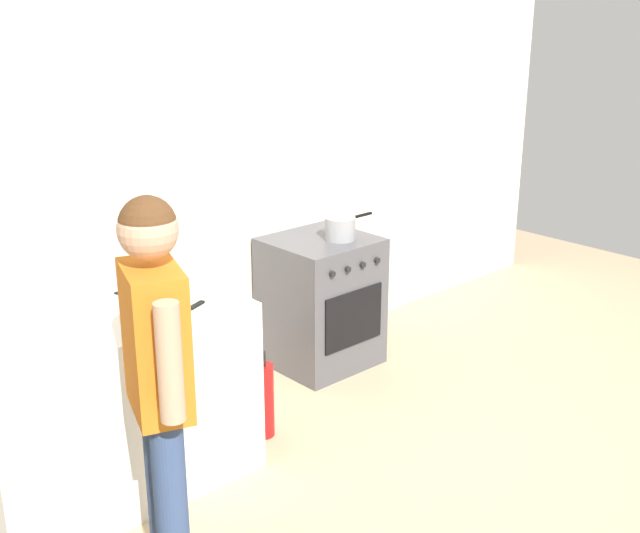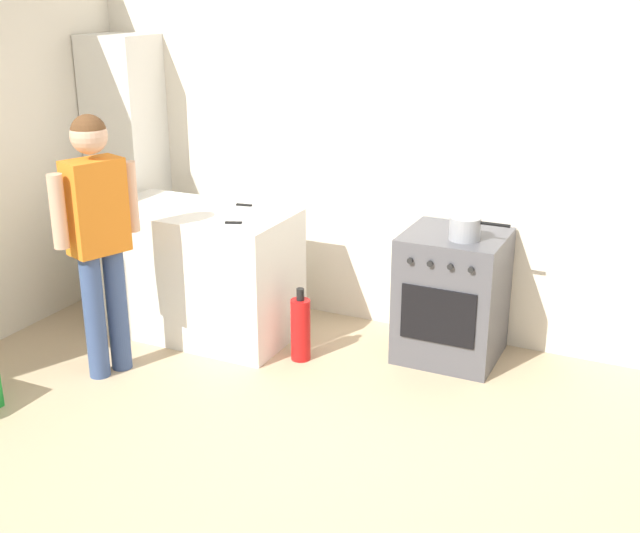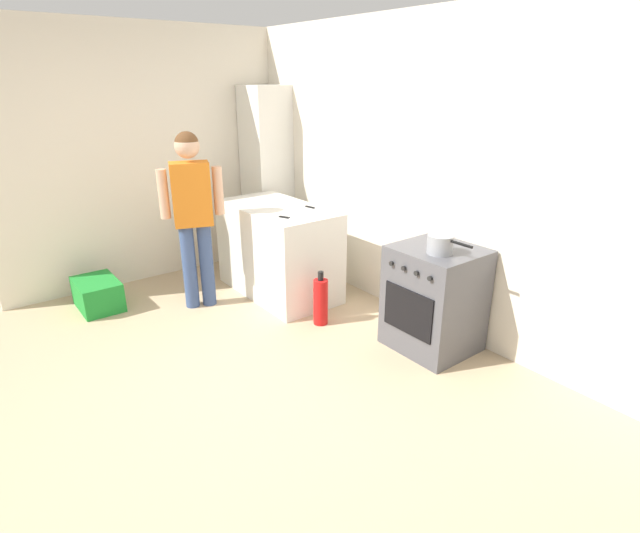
{
  "view_description": "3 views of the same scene",
  "coord_description": "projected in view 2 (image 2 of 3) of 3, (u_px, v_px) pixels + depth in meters",
  "views": [
    {
      "loc": [
        -2.92,
        -2.0,
        2.3
      ],
      "look_at": [
        -0.26,
        0.92,
        0.97
      ],
      "focal_mm": 45.0,
      "sensor_mm": 36.0,
      "label": 1
    },
    {
      "loc": [
        1.66,
        -3.18,
        2.37
      ],
      "look_at": [
        -0.17,
        0.67,
        0.84
      ],
      "focal_mm": 45.0,
      "sensor_mm": 36.0,
      "label": 2
    },
    {
      "loc": [
        2.67,
        -1.36,
        2.09
      ],
      "look_at": [
        -0.05,
        0.73,
        0.78
      ],
      "focal_mm": 28.0,
      "sensor_mm": 36.0,
      "label": 3
    }
  ],
  "objects": [
    {
      "name": "back_wall",
      "position": [
        425.0,
        149.0,
        5.4
      ],
      "size": [
        6.0,
        0.1,
        2.6
      ],
      "primitive_type": "cube",
      "color": "silver",
      "rests_on": "ground"
    },
    {
      "name": "knife_paring",
      "position": [
        238.0,
        223.0,
        5.13
      ],
      "size": [
        0.2,
        0.1,
        0.01
      ],
      "color": "silver",
      "rests_on": "counter_unit"
    },
    {
      "name": "knife_utility",
      "position": [
        236.0,
        205.0,
        5.55
      ],
      "size": [
        0.25,
        0.07,
        0.01
      ],
      "color": "silver",
      "rests_on": "counter_unit"
    },
    {
      "name": "larder_cabinet",
      "position": [
        128.0,
        168.0,
        6.2
      ],
      "size": [
        0.48,
        0.44,
        2.0
      ],
      "primitive_type": "cube",
      "color": "silver",
      "rests_on": "ground"
    },
    {
      "name": "fire_extinguisher",
      "position": [
        301.0,
        329.0,
        5.25
      ],
      "size": [
        0.13,
        0.13,
        0.5
      ],
      "color": "red",
      "rests_on": "ground"
    },
    {
      "name": "ground_plane",
      "position": [
        295.0,
        462.0,
        4.17
      ],
      "size": [
        8.0,
        8.0,
        0.0
      ],
      "primitive_type": "plane",
      "color": "tan"
    },
    {
      "name": "counter_unit",
      "position": [
        201.0,
        272.0,
        5.59
      ],
      "size": [
        1.3,
        0.7,
        0.9
      ],
      "primitive_type": "cube",
      "color": "silver",
      "rests_on": "ground"
    },
    {
      "name": "person",
      "position": [
        97.0,
        224.0,
        4.82
      ],
      "size": [
        0.3,
        0.54,
        1.65
      ],
      "color": "#384C7A",
      "rests_on": "ground"
    },
    {
      "name": "pot",
      "position": [
        465.0,
        228.0,
        4.95
      ],
      "size": [
        0.38,
        0.2,
        0.14
      ],
      "color": "gray",
      "rests_on": "oven_left"
    },
    {
      "name": "oven_left",
      "position": [
        452.0,
        296.0,
        5.23
      ],
      "size": [
        0.64,
        0.62,
        0.85
      ],
      "color": "#4C4C51",
      "rests_on": "ground"
    }
  ]
}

